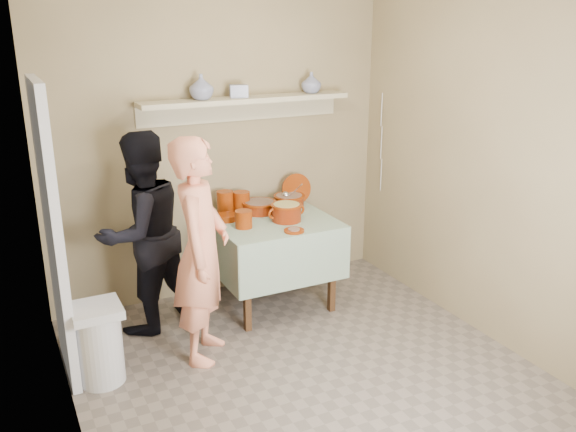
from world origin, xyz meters
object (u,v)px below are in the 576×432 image
person_cook (201,251)px  trash_bin (99,344)px  serving_table (271,232)px  cazuela_rice (287,211)px  person_helper (142,233)px

person_cook → trash_bin: person_cook is taller
serving_table → trash_bin: 1.68m
trash_bin → cazuela_rice: bearing=16.3°
trash_bin → person_cook: bearing=2.0°
person_cook → person_helper: bearing=54.6°
cazuela_rice → trash_bin: (-1.62, -0.47, -0.56)m
person_cook → serving_table: person_cook is taller
person_cook → serving_table: (0.79, 0.57, -0.16)m
person_helper → serving_table: person_helper is taller
person_helper → cazuela_rice: bearing=148.9°
cazuela_rice → person_cook: bearing=-153.1°
person_cook → trash_bin: 0.91m
trash_bin → person_helper: bearing=53.0°
person_cook → serving_table: bearing=-23.6°
person_helper → trash_bin: 0.93m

